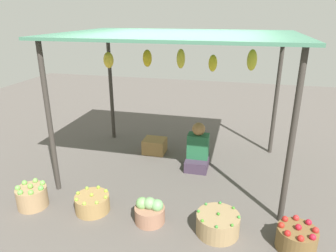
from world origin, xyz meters
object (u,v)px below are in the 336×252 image
object	(u,v)px
basket_red_apples	(296,238)
basket_limes	(92,203)
basket_green_chilies	(218,224)
basket_cabbages	(150,212)
basket_green_apples	(32,196)
wooden_crate_near_vendor	(155,146)
vendor_person	(198,151)

from	to	relation	value
basket_red_apples	basket_limes	bearing A→B (deg)	177.64
basket_green_chilies	basket_cabbages	bearing A→B (deg)	179.37
basket_green_apples	basket_cabbages	world-z (taller)	same
basket_limes	wooden_crate_near_vendor	size ratio (longest dim) A/B	1.11
basket_green_chilies	vendor_person	bearing A→B (deg)	107.01
basket_cabbages	basket_red_apples	xyz separation A→B (m)	(1.67, -0.06, -0.01)
basket_limes	basket_red_apples	distance (m)	2.46
basket_green_apples	basket_green_chilies	world-z (taller)	basket_green_apples
basket_green_apples	basket_limes	xyz separation A→B (m)	(0.81, 0.10, -0.04)
wooden_crate_near_vendor	vendor_person	bearing A→B (deg)	-25.16
basket_red_apples	basket_green_chilies	bearing A→B (deg)	176.25
basket_cabbages	wooden_crate_near_vendor	world-z (taller)	basket_cabbages
basket_red_apples	wooden_crate_near_vendor	xyz separation A→B (m)	(-2.17, 2.00, -0.00)
wooden_crate_near_vendor	basket_red_apples	bearing A→B (deg)	-42.65
basket_red_apples	basket_cabbages	bearing A→B (deg)	177.78
basket_cabbages	basket_red_apples	size ratio (longest dim) A/B	0.87
basket_limes	vendor_person	bearing A→B (deg)	52.80
basket_green_apples	basket_limes	distance (m)	0.82
vendor_person	basket_cabbages	distance (m)	1.58
basket_red_apples	wooden_crate_near_vendor	size ratio (longest dim) A/B	1.07
vendor_person	wooden_crate_near_vendor	xyz separation A→B (m)	(-0.85, 0.40, -0.17)
vendor_person	basket_limes	size ratio (longest dim) A/B	1.77
basket_green_chilies	basket_red_apples	world-z (taller)	basket_red_apples
basket_limes	basket_cabbages	size ratio (longest dim) A/B	1.19
vendor_person	wooden_crate_near_vendor	size ratio (longest dim) A/B	1.97
basket_green_apples	basket_cabbages	size ratio (longest dim) A/B	1.05
vendor_person	basket_green_chilies	distance (m)	1.62
vendor_person	basket_cabbages	xyz separation A→B (m)	(-0.35, -1.53, -0.16)
vendor_person	basket_limes	world-z (taller)	vendor_person
basket_green_chilies	wooden_crate_near_vendor	bearing A→B (deg)	124.19
vendor_person	basket_green_apples	bearing A→B (deg)	-140.71
vendor_person	basket_red_apples	distance (m)	2.08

